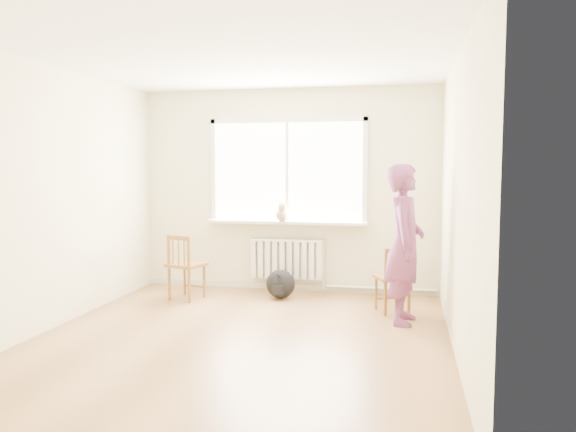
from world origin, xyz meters
The scene contains 13 objects.
floor centered at (0.00, 0.00, 0.00)m, with size 4.50×4.50×0.00m, color #9E6E40.
ceiling centered at (0.00, 0.00, 2.70)m, with size 4.50×4.50×0.00m, color white.
back_wall centered at (0.00, 2.25, 1.35)m, with size 4.00×0.01×2.70m, color beige.
window centered at (0.00, 2.22, 1.66)m, with size 2.12×0.05×1.42m.
windowsill centered at (0.00, 2.14, 0.93)m, with size 2.15×0.22×0.04m, color white.
radiator centered at (0.00, 2.16, 0.44)m, with size 1.00×0.12×0.55m.
heating_pipe centered at (1.25, 2.19, 0.08)m, with size 0.04×0.04×1.40m, color silver.
baseboard centered at (0.00, 2.23, 0.04)m, with size 4.00×0.03×0.08m, color beige.
chair_left centered at (-1.15, 1.40, 0.42)m, with size 0.50×0.48×0.82m.
chair_right centered at (1.44, 1.28, 0.38)m, with size 0.49×0.48×0.76m.
person centered at (1.55, 0.90, 0.85)m, with size 0.62×0.41×1.70m, color #CD4473.
cat centered at (-0.04, 2.05, 1.06)m, with size 0.23×0.41×0.28m.
backpack centered at (0.02, 1.70, 0.19)m, with size 0.37×0.28×0.37m, color black.
Camera 1 is at (1.55, -5.13, 1.66)m, focal length 35.00 mm.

